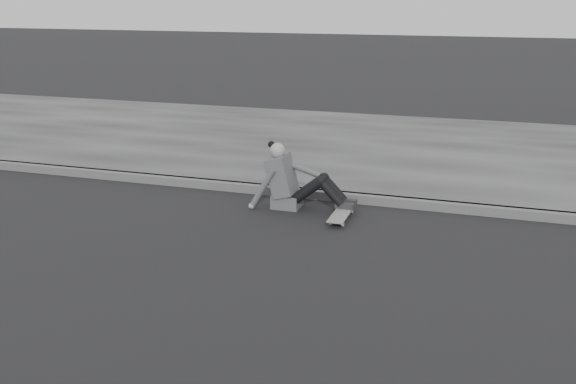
% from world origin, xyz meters
% --- Properties ---
extents(ground, '(80.00, 80.00, 0.00)m').
position_xyz_m(ground, '(0.00, 0.00, 0.00)').
color(ground, black).
rests_on(ground, ground).
extents(curb, '(24.00, 0.16, 0.12)m').
position_xyz_m(curb, '(0.00, 2.58, 0.06)').
color(curb, '#4E4E4E').
rests_on(curb, ground).
extents(sidewalk, '(24.00, 6.00, 0.12)m').
position_xyz_m(sidewalk, '(0.00, 5.60, 0.06)').
color(sidewalk, '#3A3A3A').
rests_on(sidewalk, ground).
extents(skateboard, '(0.20, 0.78, 0.09)m').
position_xyz_m(skateboard, '(-0.34, 1.86, 0.07)').
color(skateboard, '#979692').
rests_on(skateboard, ground).
extents(seated_woman, '(1.38, 0.46, 0.88)m').
position_xyz_m(seated_woman, '(-1.07, 2.10, 0.36)').
color(seated_woman, '#48484A').
rests_on(seated_woman, ground).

